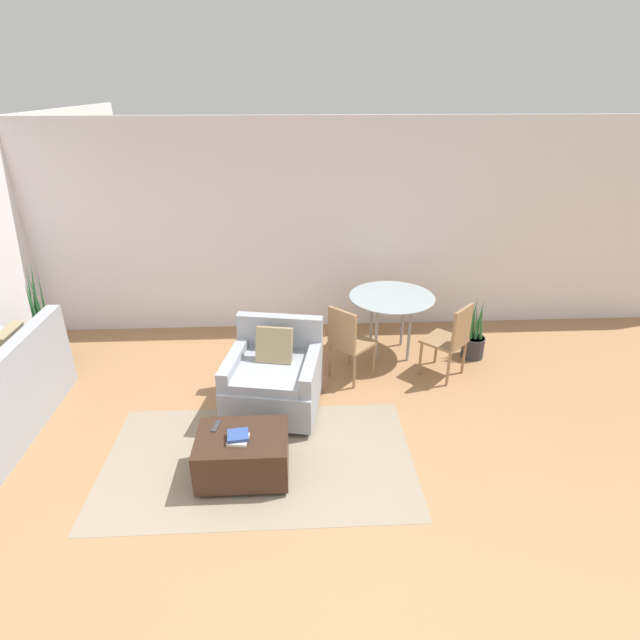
# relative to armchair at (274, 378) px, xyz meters

# --- Properties ---
(ground_plane) EXTENTS (20.00, 20.00, 0.00)m
(ground_plane) POSITION_rel_armchair_xyz_m (0.19, -1.46, -0.36)
(ground_plane) COLOR #A3754C
(wall_back) EXTENTS (12.00, 0.06, 2.75)m
(wall_back) POSITION_rel_armchair_xyz_m (0.19, 1.98, 1.02)
(wall_back) COLOR white
(wall_back) RESTS_ON ground_plane
(area_rug) EXTENTS (2.78, 1.60, 0.01)m
(area_rug) POSITION_rel_armchair_xyz_m (-0.12, -0.82, -0.35)
(area_rug) COLOR gray
(area_rug) RESTS_ON ground_plane
(armchair) EXTENTS (1.06, 1.06, 0.89)m
(armchair) POSITION_rel_armchair_xyz_m (0.00, 0.00, 0.00)
(armchair) COLOR #999EA8
(armchair) RESTS_ON ground_plane
(ottoman) EXTENTS (0.77, 0.57, 0.42)m
(ottoman) POSITION_rel_armchair_xyz_m (-0.24, -1.00, -0.13)
(ottoman) COLOR #382319
(ottoman) RESTS_ON ground_plane
(book_stack) EXTENTS (0.19, 0.20, 0.06)m
(book_stack) POSITION_rel_armchair_xyz_m (-0.26, -1.05, 0.09)
(book_stack) COLOR beige
(book_stack) RESTS_ON ottoman
(tv_remote_primary) EXTENTS (0.07, 0.16, 0.01)m
(tv_remote_primary) POSITION_rel_armchair_xyz_m (-0.47, -0.86, 0.07)
(tv_remote_primary) COLOR #333338
(tv_remote_primary) RESTS_ON ottoman
(potted_plant) EXTENTS (0.39, 0.39, 1.27)m
(potted_plant) POSITION_rel_armchair_xyz_m (-2.79, 1.08, -0.06)
(potted_plant) COLOR #333338
(potted_plant) RESTS_ON ground_plane
(dining_table) EXTENTS (1.03, 1.03, 0.78)m
(dining_table) POSITION_rel_armchair_xyz_m (1.39, 1.09, 0.32)
(dining_table) COLOR #99A8AD
(dining_table) RESTS_ON ground_plane
(dining_chair_near_left) EXTENTS (0.59, 0.59, 0.90)m
(dining_chair_near_left) POSITION_rel_armchair_xyz_m (0.81, 0.50, 0.16)
(dining_chair_near_left) COLOR #93704C
(dining_chair_near_left) RESTS_ON ground_plane
(dining_chair_near_right) EXTENTS (0.59, 0.59, 0.90)m
(dining_chair_near_right) POSITION_rel_armchair_xyz_m (1.98, 0.50, 0.16)
(dining_chair_near_right) COLOR #93704C
(dining_chair_near_right) RESTS_ON ground_plane
(potted_plant_small) EXTENTS (0.27, 0.27, 0.79)m
(potted_plant_small) POSITION_rel_armchair_xyz_m (2.42, 0.94, -0.14)
(potted_plant_small) COLOR #333338
(potted_plant_small) RESTS_ON ground_plane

